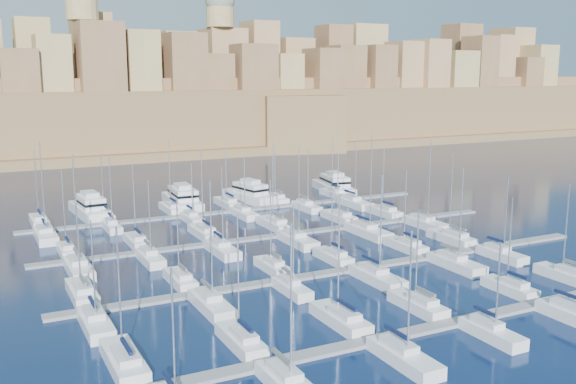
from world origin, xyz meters
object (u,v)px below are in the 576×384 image
sailboat_0 (124,361)px  sailboat_4 (510,288)px  motor_yacht_a (90,207)px  motor_yacht_b (182,199)px  motor_yacht_c (249,193)px  motor_yacht_d (334,185)px  sailboat_2 (341,319)px

sailboat_0 → sailboat_4: bearing=-1.0°
sailboat_4 → motor_yacht_a: (-39.73, 70.20, 1.00)m
motor_yacht_b → motor_yacht_c: 14.84m
sailboat_4 → motor_yacht_d: (16.06, 70.61, 1.00)m
sailboat_4 → motor_yacht_d: sailboat_4 is taller
motor_yacht_d → sailboat_4: bearing=-102.8°
sailboat_4 → motor_yacht_c: (-5.98, 69.81, 1.00)m
sailboat_2 → motor_yacht_a: size_ratio=0.94×
sailboat_2 → motor_yacht_d: size_ratio=0.88×
sailboat_2 → motor_yacht_d: sailboat_2 is taller
sailboat_2 → motor_yacht_a: (-14.96, 69.49, 0.97)m
sailboat_0 → motor_yacht_c: 81.13m
motor_yacht_b → motor_yacht_a: bearing=-178.5°
sailboat_4 → sailboat_0: bearing=179.0°
motor_yacht_c → motor_yacht_b: bearing=176.6°
sailboat_2 → motor_yacht_b: 70.10m
motor_yacht_d → motor_yacht_a: bearing=-179.6°
motor_yacht_c → motor_yacht_d: bearing=2.1°
motor_yacht_b → motor_yacht_d: (36.85, -0.09, 0.00)m
motor_yacht_a → sailboat_4: bearing=-60.5°
motor_yacht_a → motor_yacht_c: bearing=-0.7°
sailboat_0 → sailboat_4: 48.68m
sailboat_0 → motor_yacht_c: sailboat_0 is taller
motor_yacht_a → motor_yacht_c: (33.75, -0.39, 0.00)m
sailboat_2 → motor_yacht_a: sailboat_2 is taller
sailboat_2 → sailboat_0: bearing=179.7°
sailboat_0 → sailboat_2: bearing=-0.3°
sailboat_4 → motor_yacht_b: size_ratio=0.74×
sailboat_0 → motor_yacht_b: sailboat_0 is taller
sailboat_4 → motor_yacht_a: bearing=119.5°
motor_yacht_c → sailboat_4: bearing=-85.1°
sailboat_2 → sailboat_4: (24.77, -0.72, -0.03)m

